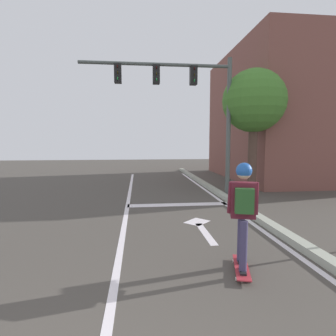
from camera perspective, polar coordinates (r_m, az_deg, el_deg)
The scene contains 11 objects.
lane_line_center at distance 6.78m, azimuth -9.10°, elevation -11.28°, with size 0.12×20.00×0.01m, color silver.
lane_line_curbside at distance 7.30m, azimuth 16.07°, elevation -10.22°, with size 0.12×20.00×0.01m, color silver.
stop_bar at distance 8.55m, azimuth 2.38°, elevation -7.69°, with size 3.21×0.40×0.01m, color silver.
lane_arrow_stem at distance 6.02m, azimuth 7.92°, elevation -13.44°, with size 0.16×1.40×0.01m, color silver.
lane_arrow_head at distance 6.81m, azimuth 6.14°, elevation -11.17°, with size 0.56×0.44×0.01m, color silver.
curb_strip at distance 7.38m, azimuth 17.90°, elevation -9.56°, with size 0.24×24.00×0.14m, color #A0A493.
skateboard at distance 4.49m, azimuth 15.19°, elevation -19.50°, with size 0.43×0.88×0.08m.
skater at distance 4.16m, azimuth 15.56°, elevation -7.04°, with size 0.43×0.60×1.57m.
traffic_signal_mast at distance 10.02m, azimuth 3.50°, elevation 15.47°, with size 5.38×0.34×4.97m.
roadside_tree at distance 10.96m, azimuth 17.64°, elevation 13.07°, with size 2.36×2.36×4.68m.
building_block at distance 16.82m, azimuth 26.76°, elevation 9.69°, with size 8.40×8.27×6.71m, color brown.
Camera 1 is at (0.72, -0.49, 1.95)m, focal length 28.97 mm.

